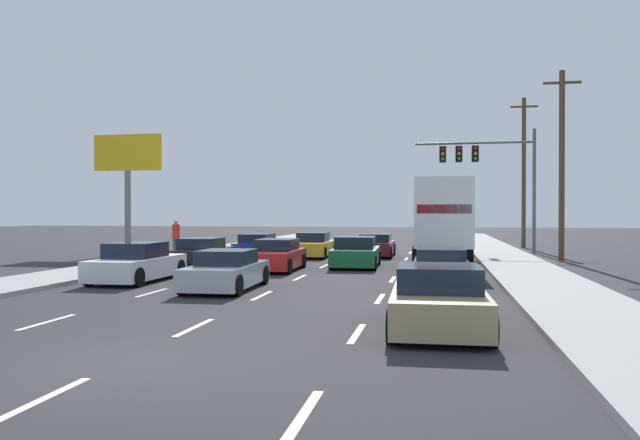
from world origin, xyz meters
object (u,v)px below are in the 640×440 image
car_green (356,253)px  utility_pole_mid (562,163)px  traffic_signal_mast (480,162)px  pedestrian_near_corner (176,238)px  car_maroon (376,246)px  car_black (202,253)px  roadside_billboard (128,168)px  car_white (137,264)px  box_truck (441,217)px  car_tan (439,300)px  utility_pole_far (524,171)px  car_silver (226,271)px  car_gray (441,268)px  car_yellow (314,246)px  car_blue (258,245)px  car_red (277,256)px

car_green → utility_pole_mid: utility_pole_mid is taller
traffic_signal_mast → pedestrian_near_corner: size_ratio=3.89×
car_maroon → car_black: bearing=-133.0°
utility_pole_mid → roadside_billboard: (-23.86, 1.17, 0.16)m
car_white → box_truck: size_ratio=0.49×
box_truck → roadside_billboard: 18.71m
car_tan → pedestrian_near_corner: (-13.33, 17.10, 0.50)m
car_maroon → utility_pole_far: (9.06, 10.25, 4.66)m
car_silver → car_green: (2.95, 8.55, 0.06)m
car_white → car_gray: (10.38, 0.50, -0.02)m
pedestrian_near_corner → roadside_billboard: bearing=143.1°
car_yellow → traffic_signal_mast: 11.61m
car_blue → utility_pole_mid: 16.60m
car_white → car_red: car_white is taller
car_yellow → utility_pole_mid: size_ratio=0.49×
car_yellow → utility_pole_far: utility_pole_far is taller
car_silver → car_red: bearing=90.4°
roadside_billboard → box_truck: bearing=-13.5°
car_blue → utility_pole_mid: bearing=-4.9°
car_tan → traffic_signal_mast: bearing=84.4°
car_red → car_maroon: bearing=69.9°
car_green → car_maroon: bearing=87.9°
car_red → car_maroon: car_red is taller
car_green → traffic_signal_mast: 13.63m
car_silver → car_tan: (6.47, -5.44, 0.03)m
car_silver → car_maroon: size_ratio=1.00×
traffic_signal_mast → utility_pole_mid: size_ratio=0.78×
car_gray → utility_pole_far: utility_pole_far is taller
car_black → car_yellow: bearing=60.8°
car_maroon → box_truck: bearing=-52.6°
traffic_signal_mast → roadside_billboard: bearing=-166.8°
car_white → pedestrian_near_corner: (-3.04, 10.08, 0.48)m
car_yellow → roadside_billboard: 12.10m
car_blue → car_silver: 15.63m
car_green → roadside_billboard: roadside_billboard is taller
car_yellow → pedestrian_near_corner: (-6.75, -2.73, 0.49)m
car_tan → pedestrian_near_corner: 21.69m
car_white → utility_pole_far: 29.18m
car_white → traffic_signal_mast: 22.77m
car_green → roadside_billboard: size_ratio=0.60×
car_red → pedestrian_near_corner: 8.65m
car_maroon → car_green: 6.69m
car_black → car_gray: bearing=-28.2°
car_gray → utility_pole_mid: 13.86m
car_yellow → car_red: (0.06, -8.04, 0.00)m
car_blue → car_gray: (10.05, -13.15, 0.03)m
car_yellow → car_silver: bearing=-89.6°
utility_pole_mid → car_green: bearing=-150.9°
car_tan → pedestrian_near_corner: size_ratio=2.30×
car_yellow → car_gray: car_yellow is taller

